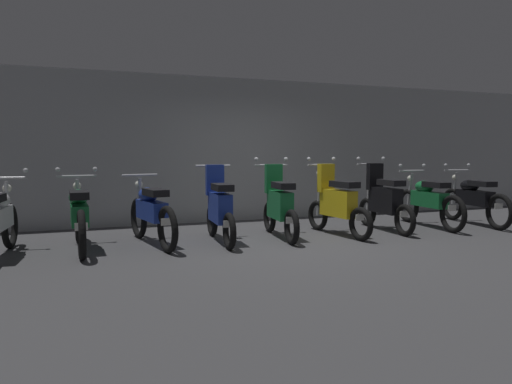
{
  "coord_description": "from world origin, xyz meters",
  "views": [
    {
      "loc": [
        -2.92,
        -6.35,
        1.36
      ],
      "look_at": [
        -0.4,
        0.47,
        0.75
      ],
      "focal_mm": 32.73,
      "sensor_mm": 36.0,
      "label": 1
    }
  ],
  "objects_px": {
    "motorbike_slot_1": "(79,215)",
    "motorbike_slot_3": "(219,208)",
    "motorbike_slot_2": "(151,212)",
    "motorbike_slot_5": "(337,203)",
    "motorbike_slot_7": "(428,200)",
    "motorbike_slot_4": "(279,205)",
    "motorbike_slot_8": "(474,199)",
    "motorbike_slot_6": "(384,201)"
  },
  "relations": [
    {
      "from": "motorbike_slot_3",
      "to": "motorbike_slot_5",
      "type": "xyz_separation_m",
      "value": [
        1.99,
        -0.08,
        0.0
      ]
    },
    {
      "from": "motorbike_slot_5",
      "to": "motorbike_slot_2",
      "type": "bearing_deg",
      "value": 175.69
    },
    {
      "from": "motorbike_slot_3",
      "to": "motorbike_slot_4",
      "type": "height_order",
      "value": "motorbike_slot_4"
    },
    {
      "from": "motorbike_slot_3",
      "to": "motorbike_slot_7",
      "type": "relative_size",
      "value": 0.86
    },
    {
      "from": "motorbike_slot_2",
      "to": "motorbike_slot_8",
      "type": "distance_m",
      "value": 6.0
    },
    {
      "from": "motorbike_slot_7",
      "to": "motorbike_slot_5",
      "type": "bearing_deg",
      "value": -175.78
    },
    {
      "from": "motorbike_slot_3",
      "to": "motorbike_slot_7",
      "type": "xyz_separation_m",
      "value": [
        4.0,
        0.07,
        -0.03
      ]
    },
    {
      "from": "motorbike_slot_3",
      "to": "motorbike_slot_5",
      "type": "relative_size",
      "value": 1.0
    },
    {
      "from": "motorbike_slot_6",
      "to": "motorbike_slot_8",
      "type": "relative_size",
      "value": 0.86
    },
    {
      "from": "motorbike_slot_2",
      "to": "motorbike_slot_5",
      "type": "xyz_separation_m",
      "value": [
        3.0,
        -0.23,
        0.04
      ]
    },
    {
      "from": "motorbike_slot_5",
      "to": "motorbike_slot_6",
      "type": "xyz_separation_m",
      "value": [
        1.01,
        0.11,
        0.0
      ]
    },
    {
      "from": "motorbike_slot_3",
      "to": "motorbike_slot_8",
      "type": "xyz_separation_m",
      "value": [
        5.0,
        -0.01,
        -0.03
      ]
    },
    {
      "from": "motorbike_slot_5",
      "to": "motorbike_slot_8",
      "type": "xyz_separation_m",
      "value": [
        3.0,
        0.07,
        -0.04
      ]
    },
    {
      "from": "motorbike_slot_5",
      "to": "motorbike_slot_7",
      "type": "xyz_separation_m",
      "value": [
        2.0,
        0.15,
        -0.04
      ]
    },
    {
      "from": "motorbike_slot_1",
      "to": "motorbike_slot_5",
      "type": "distance_m",
      "value": 4.0
    },
    {
      "from": "motorbike_slot_2",
      "to": "motorbike_slot_3",
      "type": "height_order",
      "value": "motorbike_slot_3"
    },
    {
      "from": "motorbike_slot_3",
      "to": "motorbike_slot_6",
      "type": "xyz_separation_m",
      "value": [
        3.0,
        0.03,
        0.0
      ]
    },
    {
      "from": "motorbike_slot_5",
      "to": "motorbike_slot_6",
      "type": "bearing_deg",
      "value": 5.98
    },
    {
      "from": "motorbike_slot_1",
      "to": "motorbike_slot_3",
      "type": "distance_m",
      "value": 2.0
    },
    {
      "from": "motorbike_slot_8",
      "to": "motorbike_slot_4",
      "type": "bearing_deg",
      "value": 179.53
    },
    {
      "from": "motorbike_slot_3",
      "to": "motorbike_slot_4",
      "type": "relative_size",
      "value": 1.0
    },
    {
      "from": "motorbike_slot_3",
      "to": "motorbike_slot_2",
      "type": "bearing_deg",
      "value": 171.59
    },
    {
      "from": "motorbike_slot_3",
      "to": "motorbike_slot_6",
      "type": "height_order",
      "value": "motorbike_slot_6"
    },
    {
      "from": "motorbike_slot_8",
      "to": "motorbike_slot_6",
      "type": "bearing_deg",
      "value": 179.04
    },
    {
      "from": "motorbike_slot_1",
      "to": "motorbike_slot_8",
      "type": "height_order",
      "value": "same"
    },
    {
      "from": "motorbike_slot_1",
      "to": "motorbike_slot_6",
      "type": "height_order",
      "value": "motorbike_slot_6"
    },
    {
      "from": "motorbike_slot_3",
      "to": "motorbike_slot_5",
      "type": "bearing_deg",
      "value": -2.23
    },
    {
      "from": "motorbike_slot_1",
      "to": "motorbike_slot_3",
      "type": "bearing_deg",
      "value": -3.31
    },
    {
      "from": "motorbike_slot_1",
      "to": "motorbike_slot_4",
      "type": "relative_size",
      "value": 1.16
    },
    {
      "from": "motorbike_slot_4",
      "to": "motorbike_slot_6",
      "type": "height_order",
      "value": "same"
    },
    {
      "from": "motorbike_slot_6",
      "to": "motorbike_slot_7",
      "type": "height_order",
      "value": "motorbike_slot_6"
    },
    {
      "from": "motorbike_slot_5",
      "to": "motorbike_slot_6",
      "type": "distance_m",
      "value": 1.01
    },
    {
      "from": "motorbike_slot_2",
      "to": "motorbike_slot_7",
      "type": "bearing_deg",
      "value": -0.89
    },
    {
      "from": "motorbike_slot_2",
      "to": "motorbike_slot_7",
      "type": "relative_size",
      "value": 0.99
    },
    {
      "from": "motorbike_slot_4",
      "to": "motorbike_slot_5",
      "type": "xyz_separation_m",
      "value": [
        0.99,
        -0.1,
        0.0
      ]
    },
    {
      "from": "motorbike_slot_4",
      "to": "motorbike_slot_8",
      "type": "distance_m",
      "value": 4.0
    },
    {
      "from": "motorbike_slot_7",
      "to": "motorbike_slot_2",
      "type": "bearing_deg",
      "value": 179.11
    },
    {
      "from": "motorbike_slot_1",
      "to": "motorbike_slot_7",
      "type": "xyz_separation_m",
      "value": [
        6.0,
        -0.05,
        0.0
      ]
    },
    {
      "from": "motorbike_slot_4",
      "to": "motorbike_slot_5",
      "type": "bearing_deg",
      "value": -6.02
    },
    {
      "from": "motorbike_slot_2",
      "to": "motorbike_slot_8",
      "type": "xyz_separation_m",
      "value": [
        6.0,
        -0.15,
        0.0
      ]
    },
    {
      "from": "motorbike_slot_3",
      "to": "motorbike_slot_6",
      "type": "relative_size",
      "value": 1.0
    },
    {
      "from": "motorbike_slot_4",
      "to": "motorbike_slot_2",
      "type": "bearing_deg",
      "value": 176.53
    }
  ]
}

